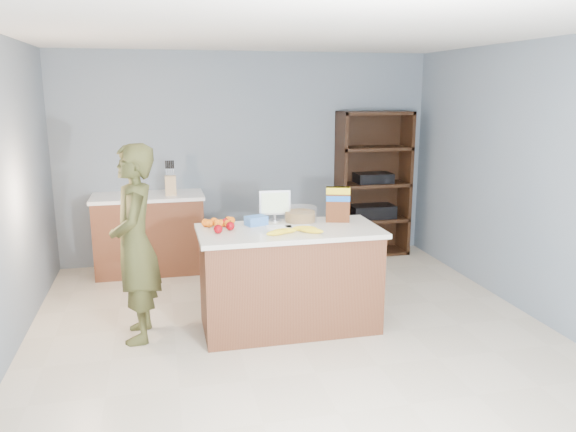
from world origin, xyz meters
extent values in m
cube|color=beige|center=(0.00, 0.00, 0.00)|extent=(4.50, 5.00, 0.02)
cube|color=slate|center=(0.00, 2.50, 1.25)|extent=(4.50, 0.02, 2.50)
cube|color=slate|center=(0.00, -2.50, 1.25)|extent=(4.50, 0.02, 2.50)
cube|color=slate|center=(2.25, 0.00, 1.25)|extent=(0.02, 5.00, 2.50)
cube|color=white|center=(0.00, 0.00, 2.50)|extent=(4.50, 5.00, 0.02)
cube|color=brown|center=(0.00, 0.30, 0.43)|extent=(1.50, 0.70, 0.86)
cube|color=silver|center=(0.00, 0.30, 0.88)|extent=(1.56, 0.76, 0.04)
cube|color=black|center=(0.00, 0.30, 0.05)|extent=(1.46, 0.66, 0.10)
cube|color=brown|center=(-1.20, 2.20, 0.43)|extent=(1.20, 0.60, 0.86)
cube|color=white|center=(-1.20, 2.20, 0.88)|extent=(1.24, 0.62, 0.04)
cube|color=black|center=(1.55, 2.48, 0.90)|extent=(0.90, 0.04, 1.80)
cube|color=black|center=(1.12, 2.30, 0.90)|extent=(0.04, 0.40, 1.80)
cube|color=black|center=(1.98, 2.30, 0.90)|extent=(0.04, 0.40, 1.80)
cube|color=black|center=(1.55, 2.30, 0.02)|extent=(0.90, 0.40, 0.04)
cube|color=black|center=(1.55, 2.30, 0.45)|extent=(0.90, 0.40, 0.04)
cube|color=black|center=(1.55, 2.30, 0.90)|extent=(0.90, 0.40, 0.04)
cube|color=black|center=(1.55, 2.30, 1.35)|extent=(0.90, 0.40, 0.04)
cube|color=black|center=(1.55, 2.30, 1.78)|extent=(0.90, 0.40, 0.04)
cube|color=black|center=(1.55, 2.30, 0.55)|extent=(0.55, 0.32, 0.16)
cube|color=black|center=(1.55, 2.30, 0.98)|extent=(0.45, 0.30, 0.12)
imported|color=#3F401E|center=(-1.28, 0.38, 0.82)|extent=(0.40, 0.61, 1.65)
cube|color=tan|center=(-0.94, 2.11, 1.01)|extent=(0.12, 0.10, 0.22)
cylinder|color=black|center=(-0.98, 2.11, 1.17)|extent=(0.02, 0.02, 0.09)
cylinder|color=black|center=(-0.96, 2.11, 1.17)|extent=(0.02, 0.02, 0.09)
cylinder|color=black|center=(-0.94, 2.11, 1.17)|extent=(0.02, 0.02, 0.09)
cylinder|color=black|center=(-0.92, 2.11, 1.17)|extent=(0.02, 0.02, 0.09)
cylinder|color=black|center=(-0.90, 2.11, 1.17)|extent=(0.02, 0.02, 0.09)
cube|color=white|center=(-0.07, 0.39, 0.90)|extent=(0.23, 0.14, 0.00)
cube|color=white|center=(0.10, 0.36, 0.90)|extent=(0.22, 0.11, 0.00)
ellipsoid|color=yellow|center=(-0.08, 0.14, 0.92)|extent=(0.22, 0.06, 0.05)
ellipsoid|color=yellow|center=(-0.14, 0.10, 0.92)|extent=(0.22, 0.11, 0.05)
ellipsoid|color=yellow|center=(0.10, 0.19, 0.92)|extent=(0.22, 0.10, 0.05)
ellipsoid|color=yellow|center=(0.14, 0.11, 0.92)|extent=(0.20, 0.16, 0.05)
sphere|color=#92020B|center=(-0.52, 0.49, 0.94)|extent=(0.07, 0.07, 0.07)
sphere|color=#92020B|center=(-0.50, 0.36, 0.94)|extent=(0.07, 0.07, 0.07)
sphere|color=#92020B|center=(-0.61, 0.27, 0.94)|extent=(0.07, 0.07, 0.07)
sphere|color=orange|center=(-0.66, 0.51, 0.93)|extent=(0.07, 0.07, 0.07)
sphere|color=orange|center=(-0.61, 0.57, 0.93)|extent=(0.07, 0.07, 0.07)
sphere|color=orange|center=(-0.51, 0.47, 0.93)|extent=(0.07, 0.07, 0.07)
sphere|color=orange|center=(-0.49, 0.59, 0.93)|extent=(0.07, 0.07, 0.07)
sphere|color=orange|center=(-0.69, 0.54, 0.93)|extent=(0.07, 0.07, 0.07)
sphere|color=orange|center=(-0.56, 0.49, 0.93)|extent=(0.07, 0.07, 0.07)
sphere|color=orange|center=(-0.46, 0.57, 0.93)|extent=(0.07, 0.07, 0.07)
sphere|color=orange|center=(-0.59, 0.49, 0.93)|extent=(0.07, 0.07, 0.07)
cube|color=blue|center=(-0.25, 0.49, 0.94)|extent=(0.21, 0.17, 0.08)
cylinder|color=#267219|center=(0.16, 0.55, 0.95)|extent=(0.27, 0.27, 0.09)
cylinder|color=white|center=(0.16, 0.55, 0.97)|extent=(0.30, 0.30, 0.13)
cylinder|color=silver|center=(-0.06, 0.61, 0.91)|extent=(0.12, 0.12, 0.01)
cylinder|color=silver|center=(-0.06, 0.61, 0.94)|extent=(0.02, 0.02, 0.05)
cube|color=silver|center=(-0.06, 0.61, 1.07)|extent=(0.28, 0.06, 0.22)
cube|color=yellow|center=(-0.06, 0.59, 1.07)|extent=(0.24, 0.02, 0.18)
cube|color=#592B14|center=(0.48, 0.45, 1.06)|extent=(0.22, 0.13, 0.32)
cube|color=yellow|center=(0.48, 0.45, 1.19)|extent=(0.22, 0.13, 0.06)
cube|color=blue|center=(0.48, 0.45, 1.12)|extent=(0.22, 0.13, 0.05)
camera|label=1|loc=(-1.07, -4.23, 2.07)|focal=35.00mm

